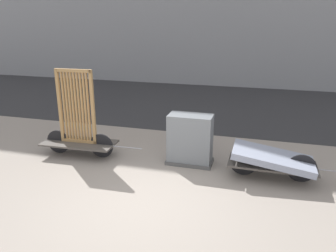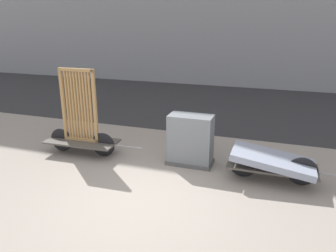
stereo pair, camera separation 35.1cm
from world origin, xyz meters
name	(u,v)px [view 1 (the left image)]	position (x,y,z in m)	size (l,w,h in m)	color
ground_plane	(143,203)	(0.00, 0.00, 0.00)	(60.00, 60.00, 0.00)	gray
road_strip	(210,103)	(0.00, 7.68, 0.00)	(56.00, 7.40, 0.01)	#2D2D30
bike_cart_with_bedframe	(78,129)	(-2.22, 1.66, 0.67)	(2.47, 0.83, 2.09)	#4C4742
bike_cart_with_mattress	(273,160)	(2.23, 1.66, 0.42)	(2.46, 0.91, 0.64)	#4C4742
utility_cabinet	(190,141)	(0.44, 1.94, 0.53)	(1.03, 0.57, 1.15)	#4C4C4C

